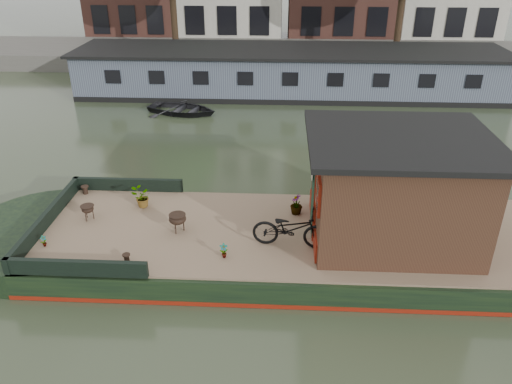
{
  "coord_description": "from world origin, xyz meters",
  "views": [
    {
      "loc": [
        -0.38,
        -10.05,
        6.84
      ],
      "look_at": [
        -0.93,
        0.5,
        1.42
      ],
      "focal_mm": 35.0,
      "sensor_mm": 36.0,
      "label": 1
    }
  ],
  "objects_px": {
    "dinghy": "(182,106)",
    "cabin": "(395,187)",
    "brazier_rear": "(88,212)",
    "bicycle": "(291,228)",
    "brazier_front": "(178,223)",
    "potted_plant_a": "(224,251)"
  },
  "relations": [
    {
      "from": "brazier_front",
      "to": "brazier_rear",
      "type": "xyz_separation_m",
      "value": [
        -2.3,
        0.43,
        -0.04
      ]
    },
    {
      "from": "brazier_front",
      "to": "potted_plant_a",
      "type": "bearing_deg",
      "value": -40.81
    },
    {
      "from": "cabin",
      "to": "bicycle",
      "type": "height_order",
      "value": "cabin"
    },
    {
      "from": "potted_plant_a",
      "to": "dinghy",
      "type": "xyz_separation_m",
      "value": [
        -3.12,
        11.74,
        -0.5
      ]
    },
    {
      "from": "dinghy",
      "to": "cabin",
      "type": "bearing_deg",
      "value": -131.15
    },
    {
      "from": "brazier_front",
      "to": "brazier_rear",
      "type": "distance_m",
      "value": 2.34
    },
    {
      "from": "potted_plant_a",
      "to": "brazier_front",
      "type": "xyz_separation_m",
      "value": [
        -1.19,
        1.03,
        0.05
      ]
    },
    {
      "from": "bicycle",
      "to": "potted_plant_a",
      "type": "xyz_separation_m",
      "value": [
        -1.44,
        -0.54,
        -0.28
      ]
    },
    {
      "from": "potted_plant_a",
      "to": "brazier_rear",
      "type": "height_order",
      "value": "brazier_rear"
    },
    {
      "from": "brazier_front",
      "to": "brazier_rear",
      "type": "bearing_deg",
      "value": 169.3
    },
    {
      "from": "potted_plant_a",
      "to": "bicycle",
      "type": "bearing_deg",
      "value": 20.58
    },
    {
      "from": "dinghy",
      "to": "brazier_front",
      "type": "bearing_deg",
      "value": -153.8
    },
    {
      "from": "bicycle",
      "to": "cabin",
      "type": "bearing_deg",
      "value": -69.6
    },
    {
      "from": "brazier_front",
      "to": "dinghy",
      "type": "distance_m",
      "value": 10.89
    },
    {
      "from": "cabin",
      "to": "dinghy",
      "type": "bearing_deg",
      "value": 122.85
    },
    {
      "from": "cabin",
      "to": "bicycle",
      "type": "xyz_separation_m",
      "value": [
        -2.28,
        -0.6,
        -0.78
      ]
    },
    {
      "from": "potted_plant_a",
      "to": "brazier_front",
      "type": "bearing_deg",
      "value": 139.19
    },
    {
      "from": "potted_plant_a",
      "to": "brazier_front",
      "type": "distance_m",
      "value": 1.58
    },
    {
      "from": "bicycle",
      "to": "potted_plant_a",
      "type": "bearing_deg",
      "value": 116.29
    },
    {
      "from": "cabin",
      "to": "potted_plant_a",
      "type": "bearing_deg",
      "value": -162.99
    },
    {
      "from": "potted_plant_a",
      "to": "dinghy",
      "type": "height_order",
      "value": "potted_plant_a"
    },
    {
      "from": "dinghy",
      "to": "brazier_rear",
      "type": "bearing_deg",
      "value": -166.07
    }
  ]
}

